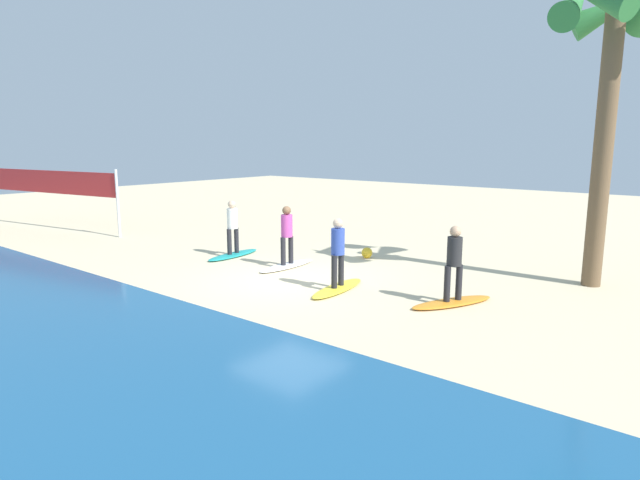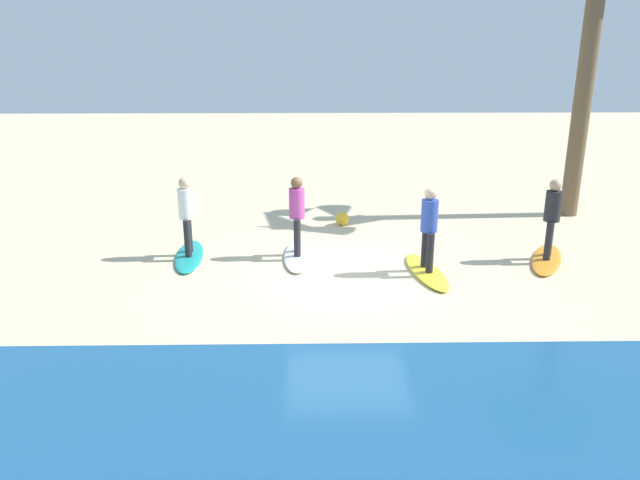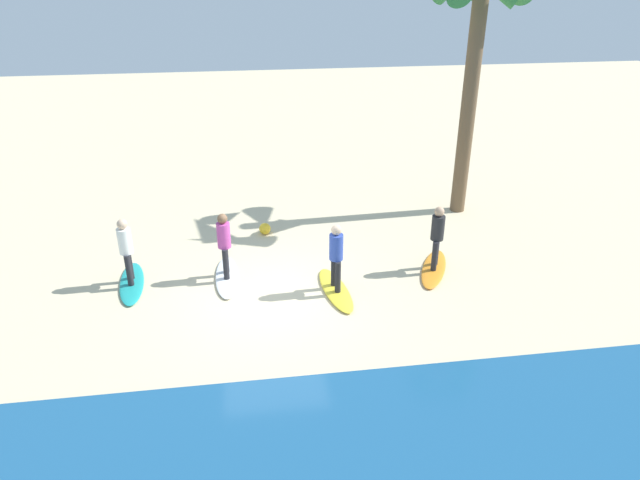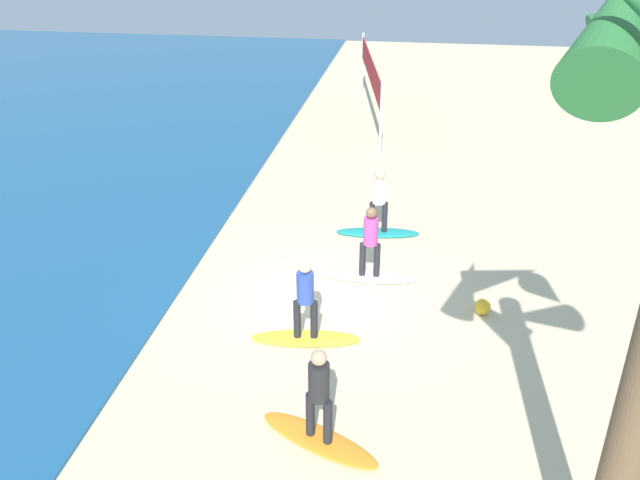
{
  "view_description": "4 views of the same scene",
  "coord_description": "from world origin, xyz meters",
  "px_view_note": "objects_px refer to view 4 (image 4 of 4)",
  "views": [
    {
      "loc": [
        -9.01,
        9.86,
        3.5
      ],
      "look_at": [
        -1.15,
        0.21,
        1.2
      ],
      "focal_mm": 30.12,
      "sensor_mm": 36.0,
      "label": 1
    },
    {
      "loc": [
        0.76,
        11.0,
        4.24
      ],
      "look_at": [
        0.56,
        0.28,
        0.79
      ],
      "focal_mm": 33.82,
      "sensor_mm": 36.0,
      "label": 2
    },
    {
      "loc": [
        0.5,
        11.52,
        7.11
      ],
      "look_at": [
        -1.25,
        -0.66,
        1.05
      ],
      "focal_mm": 32.35,
      "sensor_mm": 36.0,
      "label": 3
    },
    {
      "loc": [
        -11.84,
        -1.87,
        7.45
      ],
      "look_at": [
        0.77,
        0.09,
        1.0
      ],
      "focal_mm": 37.23,
      "sensor_mm": 36.0,
      "label": 4
    }
  ],
  "objects_px": {
    "surfboard_orange": "(319,440)",
    "surfboard_teal": "(378,233)",
    "surfer_orange": "(319,389)",
    "surfboard_yellow": "(306,338)",
    "beach_ball": "(483,307)",
    "surfboard_white": "(369,277)",
    "surfer_yellow": "(305,294)",
    "volleyball_net": "(371,72)",
    "surfer_white": "(371,237)",
    "surfer_teal": "(379,197)"
  },
  "relations": [
    {
      "from": "volleyball_net",
      "to": "surfer_orange",
      "type": "bearing_deg",
      "value": -177.48
    },
    {
      "from": "surfer_yellow",
      "to": "surfboard_white",
      "type": "height_order",
      "value": "surfer_yellow"
    },
    {
      "from": "surfer_teal",
      "to": "beach_ball",
      "type": "xyz_separation_m",
      "value": [
        -3.35,
        -2.39,
        -0.87
      ]
    },
    {
      "from": "surfboard_teal",
      "to": "surfboard_orange",
      "type": "bearing_deg",
      "value": 81.49
    },
    {
      "from": "surfer_orange",
      "to": "surfer_white",
      "type": "distance_m",
      "value": 5.18
    },
    {
      "from": "surfboard_yellow",
      "to": "beach_ball",
      "type": "height_order",
      "value": "beach_ball"
    },
    {
      "from": "surfboard_white",
      "to": "beach_ball",
      "type": "relative_size",
      "value": 6.36
    },
    {
      "from": "surfboard_orange",
      "to": "surfboard_white",
      "type": "height_order",
      "value": "same"
    },
    {
      "from": "surfboard_white",
      "to": "surfer_white",
      "type": "height_order",
      "value": "surfer_white"
    },
    {
      "from": "surfboard_teal",
      "to": "volleyball_net",
      "type": "bearing_deg",
      "value": -89.66
    },
    {
      "from": "surfer_yellow",
      "to": "surfer_white",
      "type": "height_order",
      "value": "same"
    },
    {
      "from": "surfer_white",
      "to": "beach_ball",
      "type": "bearing_deg",
      "value": -114.04
    },
    {
      "from": "surfer_orange",
      "to": "surfboard_yellow",
      "type": "xyz_separation_m",
      "value": [
        2.63,
        0.67,
        -0.99
      ]
    },
    {
      "from": "surfer_white",
      "to": "surfer_teal",
      "type": "height_order",
      "value": "same"
    },
    {
      "from": "surfer_orange",
      "to": "surfboard_white",
      "type": "distance_m",
      "value": 5.27
    },
    {
      "from": "beach_ball",
      "to": "volleyball_net",
      "type": "bearing_deg",
      "value": 14.48
    },
    {
      "from": "surfer_yellow",
      "to": "surfboard_yellow",
      "type": "bearing_deg",
      "value": 153.08
    },
    {
      "from": "surfboard_yellow",
      "to": "surfer_yellow",
      "type": "bearing_deg",
      "value": -124.08
    },
    {
      "from": "surfer_orange",
      "to": "surfer_yellow",
      "type": "bearing_deg",
      "value": 14.26
    },
    {
      "from": "surfboard_orange",
      "to": "beach_ball",
      "type": "distance_m",
      "value": 4.92
    },
    {
      "from": "surfer_white",
      "to": "volleyball_net",
      "type": "height_order",
      "value": "volleyball_net"
    },
    {
      "from": "surfer_teal",
      "to": "surfer_white",
      "type": "bearing_deg",
      "value": 179.53
    },
    {
      "from": "surfer_yellow",
      "to": "surfboard_white",
      "type": "xyz_separation_m",
      "value": [
        2.54,
        -0.99,
        -0.99
      ]
    },
    {
      "from": "surfboard_white",
      "to": "surfboard_teal",
      "type": "bearing_deg",
      "value": -90.86
    },
    {
      "from": "surfer_teal",
      "to": "beach_ball",
      "type": "relative_size",
      "value": 4.96
    },
    {
      "from": "beach_ball",
      "to": "surfer_white",
      "type": "bearing_deg",
      "value": 65.96
    },
    {
      "from": "surfer_white",
      "to": "surfboard_teal",
      "type": "xyz_separation_m",
      "value": [
        2.27,
        -0.02,
        -0.99
      ]
    },
    {
      "from": "surfer_yellow",
      "to": "volleyball_net",
      "type": "xyz_separation_m",
      "value": [
        15.04,
        0.11,
        0.75
      ]
    },
    {
      "from": "surfer_orange",
      "to": "surfboard_white",
      "type": "relative_size",
      "value": 0.78
    },
    {
      "from": "surfer_teal",
      "to": "beach_ball",
      "type": "height_order",
      "value": "surfer_teal"
    },
    {
      "from": "surfboard_orange",
      "to": "surfboard_white",
      "type": "distance_m",
      "value": 5.18
    },
    {
      "from": "surfer_orange",
      "to": "surfboard_teal",
      "type": "bearing_deg",
      "value": -2.62
    },
    {
      "from": "surfboard_white",
      "to": "surfboard_teal",
      "type": "height_order",
      "value": "same"
    },
    {
      "from": "surfboard_yellow",
      "to": "surfboard_white",
      "type": "height_order",
      "value": "same"
    },
    {
      "from": "surfboard_orange",
      "to": "surfboard_teal",
      "type": "xyz_separation_m",
      "value": [
        7.44,
        -0.34,
        0.0
      ]
    },
    {
      "from": "surfer_orange",
      "to": "surfboard_yellow",
      "type": "relative_size",
      "value": 0.78
    },
    {
      "from": "surfboard_orange",
      "to": "surfboard_yellow",
      "type": "distance_m",
      "value": 2.71
    },
    {
      "from": "surfer_teal",
      "to": "surfer_orange",
      "type": "bearing_deg",
      "value": 177.38
    },
    {
      "from": "surfboard_orange",
      "to": "surfboard_yellow",
      "type": "height_order",
      "value": "same"
    },
    {
      "from": "surfer_yellow",
      "to": "surfboard_white",
      "type": "distance_m",
      "value": 2.9
    },
    {
      "from": "surfer_white",
      "to": "surfer_yellow",
      "type": "bearing_deg",
      "value": 158.73
    },
    {
      "from": "volleyball_net",
      "to": "surfboard_orange",
      "type": "bearing_deg",
      "value": -177.48
    },
    {
      "from": "surfboard_white",
      "to": "surfboard_orange",
      "type": "bearing_deg",
      "value": 86.05
    },
    {
      "from": "beach_ball",
      "to": "surfboard_white",
      "type": "bearing_deg",
      "value": 65.96
    },
    {
      "from": "surfer_white",
      "to": "surfer_teal",
      "type": "xyz_separation_m",
      "value": [
        2.27,
        -0.02,
        0.0
      ]
    },
    {
      "from": "surfer_orange",
      "to": "surfer_yellow",
      "type": "distance_m",
      "value": 2.71
    },
    {
      "from": "surfer_orange",
      "to": "surfboard_teal",
      "type": "relative_size",
      "value": 0.78
    },
    {
      "from": "beach_ball",
      "to": "surfboard_teal",
      "type": "bearing_deg",
      "value": 35.51
    },
    {
      "from": "surfboard_orange",
      "to": "volleyball_net",
      "type": "distance_m",
      "value": 17.77
    },
    {
      "from": "surfboard_yellow",
      "to": "volleyball_net",
      "type": "bearing_deg",
      "value": -96.74
    }
  ]
}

